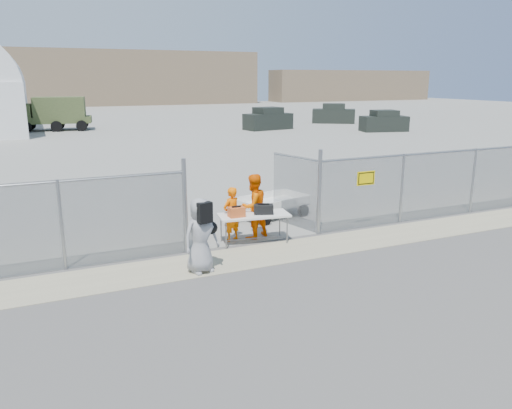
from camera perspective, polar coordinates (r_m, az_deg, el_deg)
name	(u,v)px	position (r m, az deg, el deg)	size (l,w,h in m)	color
ground	(289,267)	(12.29, 3.80, -7.09)	(160.00, 160.00, 0.00)	#4D4B4B
tarmac_inside	(93,124)	(52.58, -18.09, 8.69)	(160.00, 80.00, 0.01)	gray
dirt_strip	(271,253)	(13.12, 1.77, -5.62)	(44.00, 1.60, 0.01)	tan
distant_hills	(98,78)	(88.73, -17.62, 13.62)	(140.00, 6.00, 9.00)	#7F684F
chain_link_fence	(256,204)	(13.67, 0.00, 0.00)	(40.00, 0.20, 2.20)	gray
folding_table	(254,229)	(13.85, -0.24, -2.76)	(1.94, 0.81, 0.83)	white
orange_bag	(236,212)	(13.46, -2.25, -0.86)	(0.42, 0.28, 0.27)	orange
black_duffel	(263,209)	(13.75, 0.86, -0.54)	(0.53, 0.31, 0.26)	black
security_worker_left	(231,214)	(13.95, -2.84, -1.11)	(0.56, 0.37, 1.55)	#FF6700
security_worker_right	(253,206)	(14.15, -0.31, -0.21)	(0.90, 0.70, 1.86)	#FF6700
visitor	(201,236)	(11.72, -6.34, -3.54)	(0.88, 0.57, 1.80)	gray
utility_trailer	(271,206)	(16.46, 1.77, -0.17)	(3.03, 1.56, 0.73)	white
military_truck	(55,114)	(47.46, -22.03, 9.57)	(6.05, 2.23, 2.88)	#46542B
parked_vehicle_near	(268,119)	(45.03, 1.38, 9.77)	(4.24, 1.92, 1.92)	black
parked_vehicle_mid	(334,114)	(52.19, 8.86, 10.22)	(4.24, 1.92, 1.92)	black
parked_vehicle_far	(384,121)	(44.82, 14.42, 9.22)	(3.91, 1.77, 1.77)	black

